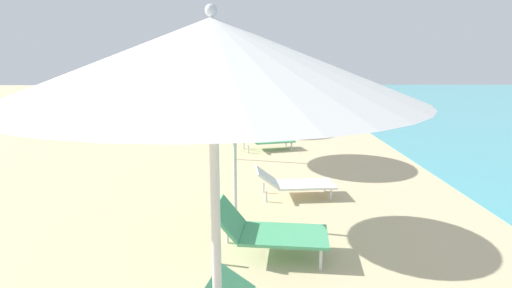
{
  "coord_description": "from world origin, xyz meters",
  "views": [
    {
      "loc": [
        0.86,
        5.59,
        2.51
      ],
      "look_at": [
        0.97,
        12.83,
        0.95
      ],
      "focal_mm": 29.13,
      "sensor_mm": 36.0,
      "label": 1
    }
  ],
  "objects_px": {
    "lounger_farthest_shoreside": "(263,104)",
    "umbrella_fifth": "(234,56)",
    "umbrella_farthest": "(247,55)",
    "person_walking_near": "(271,83)",
    "lounger_fifth_shoreside": "(266,140)",
    "umbrella_sixth": "(223,61)",
    "lounger_fourth_shoreside": "(294,182)",
    "lounger_sixth_shoreside": "(239,115)",
    "lounger_fourth_inland": "(268,230)",
    "umbrella_third": "(212,61)",
    "umbrella_fourth": "(234,81)"
  },
  "relations": [
    {
      "from": "umbrella_fifth",
      "to": "person_walking_near",
      "type": "height_order",
      "value": "umbrella_fifth"
    },
    {
      "from": "lounger_fourth_shoreside",
      "to": "lounger_farthest_shoreside",
      "type": "xyz_separation_m",
      "value": [
        -0.17,
        11.95,
        0.03
      ]
    },
    {
      "from": "umbrella_third",
      "to": "umbrella_sixth",
      "type": "distance_m",
      "value": 12.04
    },
    {
      "from": "lounger_farthest_shoreside",
      "to": "umbrella_fifth",
      "type": "bearing_deg",
      "value": -85.42
    },
    {
      "from": "umbrella_fourth",
      "to": "lounger_fourth_inland",
      "type": "height_order",
      "value": "umbrella_fourth"
    },
    {
      "from": "person_walking_near",
      "to": "lounger_fifth_shoreside",
      "type": "bearing_deg",
      "value": 64.9
    },
    {
      "from": "umbrella_fourth",
      "to": "umbrella_third",
      "type": "bearing_deg",
      "value": -89.38
    },
    {
      "from": "lounger_sixth_shoreside",
      "to": "person_walking_near",
      "type": "relative_size",
      "value": 0.92
    },
    {
      "from": "person_walking_near",
      "to": "lounger_fourth_inland",
      "type": "bearing_deg",
      "value": 65.48
    },
    {
      "from": "umbrella_farthest",
      "to": "person_walking_near",
      "type": "relative_size",
      "value": 1.63
    },
    {
      "from": "umbrella_fourth",
      "to": "umbrella_sixth",
      "type": "xyz_separation_m",
      "value": [
        -0.67,
        8.2,
        0.15
      ]
    },
    {
      "from": "lounger_fourth_shoreside",
      "to": "lounger_sixth_shoreside",
      "type": "bearing_deg",
      "value": 94.69
    },
    {
      "from": "lounger_fourth_shoreside",
      "to": "lounger_farthest_shoreside",
      "type": "distance_m",
      "value": 11.95
    },
    {
      "from": "umbrella_fourth",
      "to": "lounger_sixth_shoreside",
      "type": "bearing_deg",
      "value": 91.12
    },
    {
      "from": "umbrella_third",
      "to": "lounger_fourth_shoreside",
      "type": "relative_size",
      "value": 1.9
    },
    {
      "from": "lounger_fourth_shoreside",
      "to": "lounger_farthest_shoreside",
      "type": "relative_size",
      "value": 0.95
    },
    {
      "from": "lounger_fourth_shoreside",
      "to": "lounger_fifth_shoreside",
      "type": "xyz_separation_m",
      "value": [
        -0.36,
        3.76,
        0.01
      ]
    },
    {
      "from": "lounger_fourth_shoreside",
      "to": "umbrella_farthest",
      "type": "xyz_separation_m",
      "value": [
        -0.92,
        10.68,
        2.22
      ]
    },
    {
      "from": "lounger_fourth_inland",
      "to": "lounger_farthest_shoreside",
      "type": "height_order",
      "value": "lounger_fourth_inland"
    },
    {
      "from": "lounger_fourth_shoreside",
      "to": "umbrella_fifth",
      "type": "distance_m",
      "value": 3.7
    },
    {
      "from": "lounger_sixth_shoreside",
      "to": "lounger_fifth_shoreside",
      "type": "bearing_deg",
      "value": -73.93
    },
    {
      "from": "lounger_fourth_shoreside",
      "to": "umbrella_fifth",
      "type": "xyz_separation_m",
      "value": [
        -1.15,
        2.73,
        2.21
      ]
    },
    {
      "from": "lounger_fourth_inland",
      "to": "umbrella_fifth",
      "type": "height_order",
      "value": "umbrella_fifth"
    },
    {
      "from": "umbrella_fourth",
      "to": "umbrella_farthest",
      "type": "distance_m",
      "value": 11.97
    },
    {
      "from": "person_walking_near",
      "to": "umbrella_fourth",
      "type": "bearing_deg",
      "value": 63.77
    },
    {
      "from": "lounger_fifth_shoreside",
      "to": "lounger_sixth_shoreside",
      "type": "bearing_deg",
      "value": 86.77
    },
    {
      "from": "umbrella_third",
      "to": "umbrella_sixth",
      "type": "bearing_deg",
      "value": 93.4
    },
    {
      "from": "lounger_fourth_shoreside",
      "to": "umbrella_fifth",
      "type": "relative_size",
      "value": 0.52
    },
    {
      "from": "lounger_fourth_shoreside",
      "to": "umbrella_third",
      "type": "bearing_deg",
      "value": -104.41
    },
    {
      "from": "umbrella_fourth",
      "to": "lounger_farthest_shoreside",
      "type": "xyz_separation_m",
      "value": [
        0.83,
        13.24,
        -1.86
      ]
    },
    {
      "from": "umbrella_fifth",
      "to": "lounger_sixth_shoreside",
      "type": "distance_m",
      "value": 5.7
    },
    {
      "from": "lounger_farthest_shoreside",
      "to": "person_walking_near",
      "type": "bearing_deg",
      "value": 91.33
    },
    {
      "from": "lounger_fifth_shoreside",
      "to": "umbrella_sixth",
      "type": "relative_size",
      "value": 0.58
    },
    {
      "from": "lounger_fifth_shoreside",
      "to": "lounger_sixth_shoreside",
      "type": "xyz_separation_m",
      "value": [
        -0.82,
        4.26,
        0.06
      ]
    },
    {
      "from": "lounger_fourth_inland",
      "to": "umbrella_sixth",
      "type": "bearing_deg",
      "value": 103.77
    },
    {
      "from": "lounger_fifth_shoreside",
      "to": "lounger_farthest_shoreside",
      "type": "xyz_separation_m",
      "value": [
        0.19,
        8.19,
        0.01
      ]
    },
    {
      "from": "lounger_fourth_shoreside",
      "to": "umbrella_sixth",
      "type": "bearing_deg",
      "value": 99.91
    },
    {
      "from": "lounger_fourth_shoreside",
      "to": "umbrella_sixth",
      "type": "distance_m",
      "value": 7.4
    },
    {
      "from": "umbrella_fourth",
      "to": "umbrella_sixth",
      "type": "bearing_deg",
      "value": 94.69
    },
    {
      "from": "umbrella_third",
      "to": "lounger_fourth_inland",
      "type": "bearing_deg",
      "value": 82.04
    },
    {
      "from": "umbrella_third",
      "to": "umbrella_fifth",
      "type": "relative_size",
      "value": 0.99
    },
    {
      "from": "umbrella_fourth",
      "to": "lounger_fifth_shoreside",
      "type": "distance_m",
      "value": 5.42
    },
    {
      "from": "umbrella_sixth",
      "to": "person_walking_near",
      "type": "xyz_separation_m",
      "value": [
        2.02,
        8.17,
        -1.25
      ]
    },
    {
      "from": "umbrella_fifth",
      "to": "umbrella_farthest",
      "type": "distance_m",
      "value": 7.95
    },
    {
      "from": "umbrella_third",
      "to": "umbrella_fifth",
      "type": "height_order",
      "value": "umbrella_fifth"
    },
    {
      "from": "umbrella_fifth",
      "to": "lounger_farthest_shoreside",
      "type": "bearing_deg",
      "value": 83.93
    },
    {
      "from": "umbrella_farthest",
      "to": "person_walking_near",
      "type": "distance_m",
      "value": 4.8
    },
    {
      "from": "person_walking_near",
      "to": "umbrella_fifth",
      "type": "bearing_deg",
      "value": 61.58
    },
    {
      "from": "umbrella_sixth",
      "to": "lounger_sixth_shoreside",
      "type": "relative_size",
      "value": 1.71
    },
    {
      "from": "lounger_fourth_shoreside",
      "to": "lounger_fifth_shoreside",
      "type": "distance_m",
      "value": 3.78
    }
  ]
}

